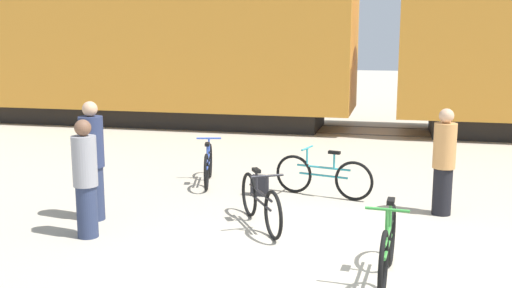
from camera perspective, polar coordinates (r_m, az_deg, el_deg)
The scene contains 12 objects.
ground_plane at distance 7.38m, azimuth 7.72°, elevation -11.21°, with size 80.00×80.00×0.00m, color #B2A893.
freight_train at distance 17.13m, azimuth 11.48°, elevation 10.62°, with size 24.59×2.96×5.40m.
rail_near at distance 16.63m, azimuth 11.04°, elevation 0.86°, with size 36.59×0.07×0.01m, color #4C4238.
rail_far at distance 18.05m, azimuth 11.24°, elevation 1.59°, with size 36.59×0.07×0.01m, color #4C4238.
bicycle_green at distance 6.85m, azimuth 12.43°, elevation -9.59°, with size 0.46×1.76×0.92m.
bicycle_black at distance 8.52m, azimuth 0.43°, elevation -5.61°, with size 0.95×1.54×0.83m.
bicycle_blue at distance 11.01m, azimuth -4.57°, elevation -2.00°, with size 0.52×1.61×0.81m.
bicycle_teal at distance 10.16m, azimuth 6.41°, elevation -3.05°, with size 1.70×0.54×0.82m.
person_in_navy at distance 9.05m, azimuth -15.31°, elevation -1.59°, with size 0.35×0.35×1.76m.
person_in_grey at distance 8.30m, azimuth -15.93°, elevation -3.22°, with size 0.33×0.33×1.61m.
person_in_tan at distance 9.43m, azimuth 17.46°, elevation -1.65°, with size 0.34×0.34×1.63m.
backpack at distance 10.22m, azimuth 0.35°, elevation -3.97°, with size 0.28×0.20×0.34m.
Camera 1 is at (0.63, -6.84, 2.70)m, focal length 42.00 mm.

